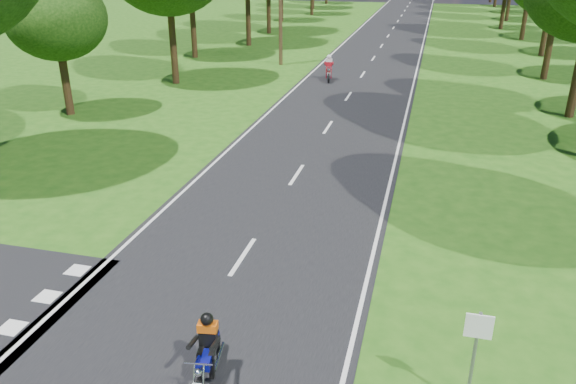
# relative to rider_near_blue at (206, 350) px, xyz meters

# --- Properties ---
(ground) EXTENTS (160.00, 160.00, 0.00)m
(ground) POSITION_rel_rider_near_blue_xyz_m (-0.85, 2.51, -0.70)
(ground) COLOR #205012
(ground) RESTS_ON ground
(main_road) EXTENTS (7.00, 140.00, 0.02)m
(main_road) POSITION_rel_rider_near_blue_xyz_m (-0.85, 52.51, -0.69)
(main_road) COLOR black
(main_road) RESTS_ON ground
(road_markings) EXTENTS (7.40, 140.00, 0.01)m
(road_markings) POSITION_rel_rider_near_blue_xyz_m (-0.98, 50.63, -0.67)
(road_markings) COLOR silver
(road_markings) RESTS_ON main_road
(telegraph_pole) EXTENTS (1.20, 0.26, 8.00)m
(telegraph_pole) POSITION_rel_rider_near_blue_xyz_m (-6.85, 30.51, 3.37)
(telegraph_pole) COLOR #382616
(telegraph_pole) RESTS_ON ground
(road_sign) EXTENTS (0.45, 0.07, 2.00)m
(road_sign) POSITION_rel_rider_near_blue_xyz_m (4.65, 0.49, 0.64)
(road_sign) COLOR slate
(road_sign) RESTS_ON ground
(rider_near_blue) EXTENTS (0.79, 1.69, 1.36)m
(rider_near_blue) POSITION_rel_rider_near_blue_xyz_m (0.00, 0.00, 0.00)
(rider_near_blue) COLOR #0C1085
(rider_near_blue) RESTS_ON main_road
(rider_far_red) EXTENTS (0.95, 1.92, 1.53)m
(rider_far_red) POSITION_rel_rider_near_blue_xyz_m (-2.66, 26.23, 0.09)
(rider_far_red) COLOR #B2150D
(rider_far_red) RESTS_ON main_road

